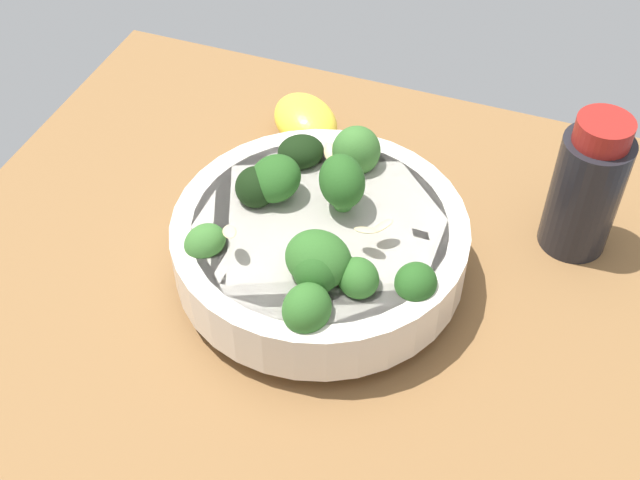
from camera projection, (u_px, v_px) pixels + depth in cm
name	position (u px, v px, depth cm)	size (l,w,h in cm)	color
ground_plane	(286.00, 319.00, 68.05)	(60.85, 60.85, 4.80)	brown
bowl_of_broccoli	(320.00, 240.00, 65.08)	(22.92, 22.92, 10.99)	silver
lemon_wedge	(305.00, 121.00, 78.94)	(7.60, 5.41, 3.96)	yellow
bottle_tall	(587.00, 188.00, 66.61)	(5.58, 5.58, 12.60)	black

